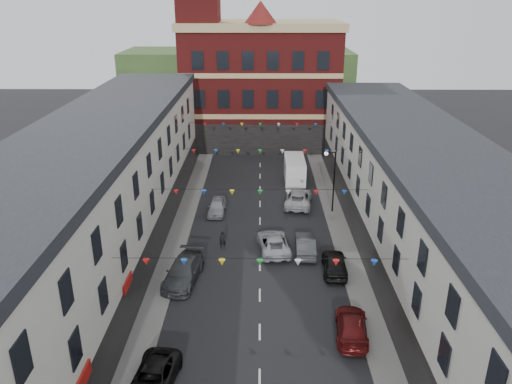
{
  "coord_description": "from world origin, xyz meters",
  "views": [
    {
      "loc": [
        -0.02,
        -29.03,
        19.06
      ],
      "look_at": [
        -0.34,
        9.4,
        3.86
      ],
      "focal_mm": 35.0,
      "sensor_mm": 36.0,
      "label": 1
    }
  ],
  "objects_px": {
    "car_left_c": "(153,379)",
    "white_van": "(295,169)",
    "car_left_d": "(183,271)",
    "car_right_e": "(305,245)",
    "street_lamp": "(332,173)",
    "car_right_f": "(298,198)",
    "car_left_e": "(217,206)",
    "pedestrian": "(223,240)",
    "moving_car": "(274,243)",
    "car_right_c": "(352,326)",
    "car_right_d": "(335,263)"
  },
  "relations": [
    {
      "from": "car_left_d",
      "to": "car_right_f",
      "type": "bearing_deg",
      "value": 64.63
    },
    {
      "from": "car_left_e",
      "to": "white_van",
      "type": "relative_size",
      "value": 0.71
    },
    {
      "from": "car_right_c",
      "to": "pedestrian",
      "type": "height_order",
      "value": "pedestrian"
    },
    {
      "from": "car_left_e",
      "to": "car_right_c",
      "type": "height_order",
      "value": "car_left_e"
    },
    {
      "from": "car_left_d",
      "to": "car_right_e",
      "type": "relative_size",
      "value": 1.22
    },
    {
      "from": "car_left_c",
      "to": "white_van",
      "type": "relative_size",
      "value": 0.83
    },
    {
      "from": "car_right_e",
      "to": "moving_car",
      "type": "bearing_deg",
      "value": -5.74
    },
    {
      "from": "car_left_e",
      "to": "white_van",
      "type": "xyz_separation_m",
      "value": [
        7.82,
        9.16,
        0.56
      ]
    },
    {
      "from": "moving_car",
      "to": "car_left_d",
      "type": "bearing_deg",
      "value": 28.42
    },
    {
      "from": "street_lamp",
      "to": "white_van",
      "type": "xyz_separation_m",
      "value": [
        -2.75,
        8.94,
        -2.68
      ]
    },
    {
      "from": "car_right_e",
      "to": "moving_car",
      "type": "distance_m",
      "value": 2.54
    },
    {
      "from": "moving_car",
      "to": "car_right_f",
      "type": "bearing_deg",
      "value": -112.48
    },
    {
      "from": "white_van",
      "to": "car_right_f",
      "type": "bearing_deg",
      "value": -90.28
    },
    {
      "from": "car_left_d",
      "to": "car_right_e",
      "type": "xyz_separation_m",
      "value": [
        9.05,
        4.27,
        -0.05
      ]
    },
    {
      "from": "car_left_d",
      "to": "pedestrian",
      "type": "xyz_separation_m",
      "value": [
        2.45,
        4.97,
        -0.02
      ]
    },
    {
      "from": "moving_car",
      "to": "car_right_d",
      "type": "bearing_deg",
      "value": 136.18
    },
    {
      "from": "car_right_f",
      "to": "street_lamp",
      "type": "bearing_deg",
      "value": 154.43
    },
    {
      "from": "car_left_c",
      "to": "car_left_d",
      "type": "relative_size",
      "value": 0.87
    },
    {
      "from": "car_right_c",
      "to": "pedestrian",
      "type": "bearing_deg",
      "value": -45.92
    },
    {
      "from": "car_left_c",
      "to": "car_right_f",
      "type": "height_order",
      "value": "car_right_f"
    },
    {
      "from": "pedestrian",
      "to": "car_right_f",
      "type": "bearing_deg",
      "value": 55.98
    },
    {
      "from": "car_right_f",
      "to": "car_left_e",
      "type": "bearing_deg",
      "value": 22.09
    },
    {
      "from": "moving_car",
      "to": "car_left_c",
      "type": "bearing_deg",
      "value": 59.75
    },
    {
      "from": "car_right_c",
      "to": "car_right_e",
      "type": "xyz_separation_m",
      "value": [
        -1.9,
        10.32,
        0.05
      ]
    },
    {
      "from": "car_left_c",
      "to": "car_left_d",
      "type": "bearing_deg",
      "value": 96.18
    },
    {
      "from": "car_right_c",
      "to": "car_right_d",
      "type": "distance_m",
      "value": 7.35
    },
    {
      "from": "car_right_e",
      "to": "car_left_c",
      "type": "bearing_deg",
      "value": 60.71
    },
    {
      "from": "car_left_d",
      "to": "pedestrian",
      "type": "relative_size",
      "value": 3.53
    },
    {
      "from": "street_lamp",
      "to": "car_left_e",
      "type": "xyz_separation_m",
      "value": [
        -10.57,
        -0.22,
        -3.23
      ]
    },
    {
      "from": "car_right_f",
      "to": "car_right_e",
      "type": "bearing_deg",
      "value": 96.59
    },
    {
      "from": "street_lamp",
      "to": "car_right_c",
      "type": "bearing_deg",
      "value": -93.3
    },
    {
      "from": "moving_car",
      "to": "white_van",
      "type": "relative_size",
      "value": 0.89
    },
    {
      "from": "car_left_e",
      "to": "car_right_d",
      "type": "xyz_separation_m",
      "value": [
        9.52,
        -10.68,
        0.06
      ]
    },
    {
      "from": "street_lamp",
      "to": "car_right_f",
      "type": "xyz_separation_m",
      "value": [
        -2.83,
        1.83,
        -3.16
      ]
    },
    {
      "from": "moving_car",
      "to": "white_van",
      "type": "height_order",
      "value": "white_van"
    },
    {
      "from": "car_left_e",
      "to": "pedestrian",
      "type": "bearing_deg",
      "value": -80.3
    },
    {
      "from": "car_left_c",
      "to": "moving_car",
      "type": "xyz_separation_m",
      "value": [
        6.59,
        15.2,
        0.05
      ]
    },
    {
      "from": "moving_car",
      "to": "car_left_e",
      "type": "bearing_deg",
      "value": -62.04
    },
    {
      "from": "white_van",
      "to": "car_right_e",
      "type": "bearing_deg",
      "value": -90.32
    },
    {
      "from": "car_right_c",
      "to": "car_right_f",
      "type": "distance_m",
      "value": 20.14
    },
    {
      "from": "car_left_d",
      "to": "moving_car",
      "type": "xyz_separation_m",
      "value": [
        6.53,
        4.62,
        -0.08
      ]
    },
    {
      "from": "street_lamp",
      "to": "car_left_c",
      "type": "bearing_deg",
      "value": -117.89
    },
    {
      "from": "car_right_c",
      "to": "car_right_e",
      "type": "height_order",
      "value": "car_right_e"
    },
    {
      "from": "car_left_d",
      "to": "moving_car",
      "type": "relative_size",
      "value": 1.06
    },
    {
      "from": "car_left_c",
      "to": "car_right_f",
      "type": "bearing_deg",
      "value": 75.92
    },
    {
      "from": "car_left_c",
      "to": "car_left_e",
      "type": "height_order",
      "value": "car_left_e"
    },
    {
      "from": "car_left_e",
      "to": "car_right_f",
      "type": "distance_m",
      "value": 8.0
    },
    {
      "from": "car_right_c",
      "to": "car_right_f",
      "type": "height_order",
      "value": "car_right_f"
    },
    {
      "from": "pedestrian",
      "to": "moving_car",
      "type": "bearing_deg",
      "value": -2.33
    },
    {
      "from": "car_right_d",
      "to": "car_right_c",
      "type": "bearing_deg",
      "value": 93.48
    }
  ]
}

